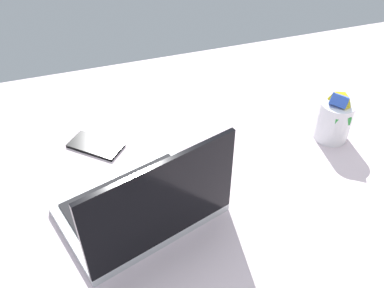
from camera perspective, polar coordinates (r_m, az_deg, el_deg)
name	(u,v)px	position (r cm, az deg, el deg)	size (l,w,h in cm)	color
bed_mattress	(283,213)	(108.44, 12.29, -9.22)	(180.00, 140.00, 18.00)	silver
laptop	(144,206)	(90.42, -6.49, -8.39)	(38.37, 31.82, 23.00)	#B7BABC
snack_cup	(334,119)	(115.71, 18.82, 3.29)	(9.00, 9.24, 14.48)	silver
cell_phone	(96,146)	(112.79, -13.00, -0.21)	(6.80, 14.00, 0.80)	black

